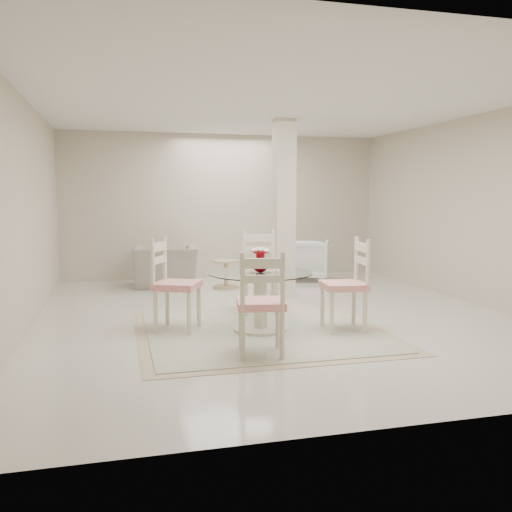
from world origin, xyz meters
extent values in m
plane|color=silver|center=(0.00, 0.00, 0.00)|extent=(7.00, 7.00, 0.00)
cube|color=beige|center=(0.00, 3.50, 1.35)|extent=(6.00, 0.02, 2.70)
cube|color=beige|center=(0.00, -3.50, 1.35)|extent=(6.00, 0.02, 2.70)
cube|color=beige|center=(-3.00, 0.00, 1.35)|extent=(0.02, 7.00, 2.70)
cube|color=beige|center=(3.00, 0.00, 1.35)|extent=(0.02, 7.00, 2.70)
cube|color=white|center=(0.00, 0.00, 2.70)|extent=(6.00, 7.00, 0.02)
cube|color=beige|center=(0.50, 1.30, 1.35)|extent=(0.30, 0.30, 2.70)
cube|color=tan|center=(-0.41, -0.75, 0.00)|extent=(2.79, 2.79, 0.01)
cube|color=beige|center=(-0.41, -0.75, 0.01)|extent=(2.56, 2.56, 0.01)
cylinder|color=beige|center=(-0.41, -0.75, 0.02)|extent=(0.62, 0.62, 0.05)
cylinder|color=beige|center=(-0.41, -0.75, 0.35)|extent=(0.15, 0.15, 0.64)
cylinder|color=beige|center=(-0.41, -0.75, 0.66)|extent=(0.25, 0.25, 0.03)
cylinder|color=white|center=(-0.41, -0.75, 0.68)|extent=(1.18, 1.18, 0.01)
ellipsoid|color=#9E040C|center=(-0.41, -0.75, 0.77)|extent=(0.19, 0.19, 0.18)
cylinder|color=#9E040C|center=(-0.41, -0.75, 0.88)|extent=(0.10, 0.10, 0.05)
cylinder|color=#9E040C|center=(-0.41, -0.75, 0.92)|extent=(0.16, 0.16, 0.02)
ellipsoid|color=white|center=(-0.41, -0.75, 0.94)|extent=(0.11, 0.11, 0.05)
ellipsoid|color=white|center=(-0.36, -0.73, 0.93)|extent=(0.11, 0.11, 0.05)
ellipsoid|color=white|center=(-0.47, -0.72, 0.93)|extent=(0.11, 0.11, 0.05)
cylinder|color=#F2E4C7|center=(0.33, -0.78, 0.25)|extent=(0.05, 0.05, 0.49)
cylinder|color=#F2E4C7|center=(0.29, -1.16, 0.25)|extent=(0.05, 0.05, 0.49)
cylinder|color=#F2E4C7|center=(0.72, -0.82, 0.25)|extent=(0.05, 0.05, 0.49)
cylinder|color=#F2E4C7|center=(0.68, -1.20, 0.25)|extent=(0.05, 0.05, 0.49)
cube|color=red|center=(0.50, -0.99, 0.53)|extent=(0.52, 0.52, 0.08)
cube|color=#F2E4C7|center=(0.72, -1.01, 0.89)|extent=(0.09, 0.43, 0.58)
cylinder|color=beige|center=(-0.40, 0.01, 0.25)|extent=(0.05, 0.05, 0.50)
cylinder|color=beige|center=(-0.01, -0.06, 0.25)|extent=(0.05, 0.05, 0.50)
cylinder|color=beige|center=(-0.34, 0.40, 0.25)|extent=(0.05, 0.05, 0.50)
cylinder|color=beige|center=(0.05, 0.33, 0.25)|extent=(0.05, 0.05, 0.50)
cube|color=red|center=(-0.18, 0.17, 0.54)|extent=(0.55, 0.55, 0.08)
cube|color=beige|center=(-0.14, 0.39, 0.91)|extent=(0.44, 0.12, 0.59)
cylinder|color=beige|center=(-1.24, -0.77, 0.25)|extent=(0.05, 0.05, 0.50)
cylinder|color=beige|center=(-1.08, -0.41, 0.25)|extent=(0.05, 0.05, 0.50)
cylinder|color=beige|center=(-1.59, -0.60, 0.25)|extent=(0.05, 0.05, 0.50)
cylinder|color=beige|center=(-1.43, -0.25, 0.25)|extent=(0.05, 0.05, 0.50)
cube|color=red|center=(-1.33, -0.51, 0.53)|extent=(0.63, 0.63, 0.08)
cube|color=beige|center=(-1.53, -0.42, 0.90)|extent=(0.22, 0.41, 0.58)
cylinder|color=beige|center=(-0.44, -1.52, 0.24)|extent=(0.05, 0.05, 0.48)
cylinder|color=beige|center=(-0.80, -1.45, 0.24)|extent=(0.05, 0.05, 0.48)
cylinder|color=beige|center=(-0.50, -1.88, 0.24)|extent=(0.05, 0.05, 0.48)
cylinder|color=beige|center=(-0.87, -1.82, 0.24)|extent=(0.05, 0.05, 0.48)
cube|color=red|center=(-0.65, -1.67, 0.51)|extent=(0.53, 0.53, 0.07)
cube|color=beige|center=(-0.69, -1.87, 0.86)|extent=(0.42, 0.12, 0.56)
imported|color=gray|center=(-1.20, 2.66, 0.35)|extent=(1.15, 1.02, 0.69)
imported|color=white|center=(1.40, 2.77, 0.38)|extent=(1.07, 1.08, 0.75)
cylinder|color=tan|center=(-0.22, 2.24, 0.02)|extent=(0.43, 0.43, 0.04)
cylinder|color=tan|center=(-0.22, 2.24, 0.23)|extent=(0.06, 0.06, 0.42)
cylinder|color=tan|center=(-0.22, 2.24, 0.46)|extent=(0.45, 0.45, 0.03)
camera|label=1|loc=(-1.98, -6.65, 1.55)|focal=38.00mm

